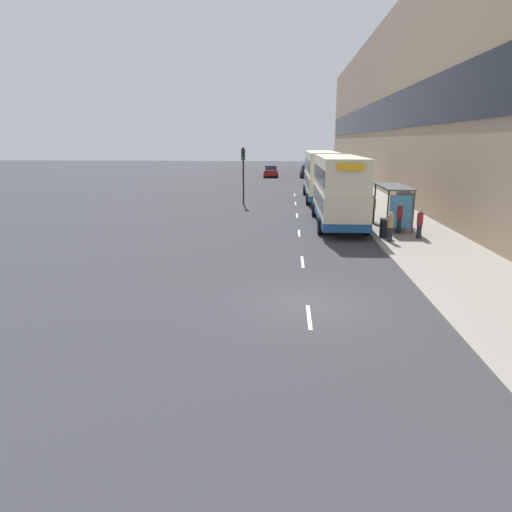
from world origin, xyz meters
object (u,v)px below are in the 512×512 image
object	(u,v)px
double_decker_bus_ahead	(321,174)
pedestrian_at_shelter	(406,212)
bus_shelter	(397,199)
double_decker_bus_near	(338,189)
car_3	(307,171)
car_2	(319,178)
litter_bin	(385,228)
pedestrian_1	(399,217)
pedestrian_2	(420,223)
pedestrian_3	(373,209)
car_0	(271,171)
traffic_light_far_kerb	(243,166)
pedestrian_4	(390,227)
car_1	(308,169)

from	to	relation	value
double_decker_bus_ahead	pedestrian_at_shelter	distance (m)	14.40
bus_shelter	double_decker_bus_ahead	distance (m)	15.00
double_decker_bus_near	car_3	world-z (taller)	double_decker_bus_near
car_2	litter_bin	world-z (taller)	car_2
double_decker_bus_near	pedestrian_1	world-z (taller)	double_decker_bus_near
double_decker_bus_ahead	pedestrian_2	world-z (taller)	double_decker_bus_ahead
pedestrian_3	bus_shelter	bearing A→B (deg)	-59.74
car_0	pedestrian_at_shelter	bearing A→B (deg)	103.57
pedestrian_1	pedestrian_3	distance (m)	3.49
bus_shelter	traffic_light_far_kerb	size ratio (longest dim) A/B	0.89
double_decker_bus_near	car_2	distance (m)	27.82
pedestrian_4	car_0	bearing A→B (deg)	99.77
car_2	pedestrian_1	distance (m)	31.01
bus_shelter	double_decker_bus_near	xyz separation A→B (m)	(-3.30, 1.58, 0.41)
bus_shelter	car_2	world-z (taller)	bus_shelter
double_decker_bus_near	pedestrian_4	xyz separation A→B (m)	(2.12, -5.45, -1.34)
pedestrian_4	double_decker_bus_near	bearing A→B (deg)	111.28
pedestrian_at_shelter	car_2	bearing A→B (deg)	96.85
pedestrian_2	pedestrian_4	size ratio (longest dim) A/B	1.01
bus_shelter	double_decker_bus_ahead	xyz separation A→B (m)	(-3.49, 14.58, 0.41)
bus_shelter	litter_bin	bearing A→B (deg)	-113.69
bus_shelter	pedestrian_3	size ratio (longest dim) A/B	2.39
pedestrian_1	litter_bin	world-z (taller)	pedestrian_1
pedestrian_2	double_decker_bus_near	bearing A→B (deg)	130.63
car_3	pedestrian_1	world-z (taller)	pedestrian_1
car_3	litter_bin	xyz separation A→B (m)	(2.42, -43.56, -0.21)
pedestrian_4	traffic_light_far_kerb	distance (m)	17.37
car_0	car_2	xyz separation A→B (m)	(6.36, -12.02, 0.01)
litter_bin	car_1	bearing A→B (deg)	92.18
pedestrian_3	traffic_light_far_kerb	distance (m)	12.98
car_3	pedestrian_4	bearing A→B (deg)	-86.83
litter_bin	traffic_light_far_kerb	xyz separation A→B (m)	(-8.95, 13.61, 2.50)
pedestrian_1	pedestrian_4	distance (m)	2.51
pedestrian_2	litter_bin	distance (m)	1.82
bus_shelter	litter_bin	xyz separation A→B (m)	(-1.22, -2.79, -1.21)
double_decker_bus_near	car_1	distance (m)	46.27
car_2	double_decker_bus_ahead	bearing A→B (deg)	-93.43
double_decker_bus_near	litter_bin	world-z (taller)	double_decker_bus_near
car_0	pedestrian_1	xyz separation A→B (m)	(8.76, -42.94, 0.21)
double_decker_bus_ahead	car_3	distance (m)	26.23
double_decker_bus_near	car_0	bearing A→B (deg)	98.10
car_0	pedestrian_2	xyz separation A→B (m)	(9.53, -44.30, 0.11)
bus_shelter	pedestrian_4	distance (m)	4.15
pedestrian_4	pedestrian_at_shelter	bearing A→B (deg)	67.45
litter_bin	traffic_light_far_kerb	bearing A→B (deg)	123.34
car_0	car_2	size ratio (longest dim) A/B	1.08
car_2	pedestrian_1	size ratio (longest dim) A/B	2.33
bus_shelter	pedestrian_1	size ratio (longest dim) A/B	2.33
car_2	pedestrian_2	distance (m)	32.44
car_2	car_3	xyz separation A→B (m)	(-1.04, 11.41, 0.03)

